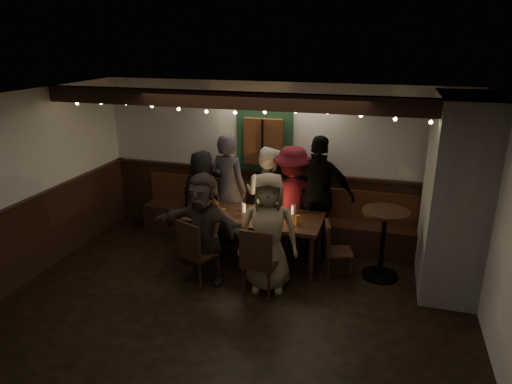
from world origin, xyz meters
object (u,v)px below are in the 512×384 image
(high_top, at_px, (383,235))
(person_b, at_px, (228,188))
(person_f, at_px, (204,228))
(person_c, at_px, (267,195))
(person_d, at_px, (292,198))
(chair_end, at_px, (333,246))
(person_g, at_px, (268,233))
(chair_near_right, at_px, (258,259))
(person_e, at_px, (319,195))
(dining_table, at_px, (252,219))
(person_a, at_px, (203,195))
(chair_near_left, at_px, (195,249))

(high_top, relative_size, person_b, 0.56)
(high_top, height_order, person_f, person_f)
(person_c, height_order, person_f, person_c)
(high_top, relative_size, person_d, 0.60)
(chair_end, bearing_deg, person_g, -145.23)
(chair_near_right, xyz_separation_m, person_e, (0.52, 1.57, 0.40))
(person_b, bearing_deg, dining_table, 146.81)
(person_a, height_order, person_d, person_d)
(chair_near_right, distance_m, high_top, 1.83)
(dining_table, height_order, chair_end, dining_table)
(high_top, relative_size, person_a, 0.67)
(chair_end, height_order, person_g, person_g)
(chair_end, height_order, person_b, person_b)
(high_top, xyz_separation_m, person_e, (-1.01, 0.57, 0.30))
(person_d, bearing_deg, chair_near_left, 34.00)
(person_b, bearing_deg, high_top, -179.38)
(person_c, bearing_deg, person_g, 119.05)
(person_f, bearing_deg, chair_near_left, -101.98)
(high_top, distance_m, person_f, 2.50)
(person_e, bearing_deg, person_c, -5.12)
(chair_near_left, bearing_deg, dining_table, 59.02)
(person_f, bearing_deg, person_d, 64.44)
(dining_table, bearing_deg, person_c, 88.65)
(person_e, relative_size, person_g, 1.15)
(high_top, bearing_deg, person_d, 157.64)
(chair_near_right, xyz_separation_m, chair_end, (0.87, 0.81, -0.08))
(chair_end, height_order, high_top, high_top)
(person_d, height_order, person_e, person_e)
(high_top, bearing_deg, person_a, 168.59)
(person_e, bearing_deg, high_top, 155.03)
(person_a, xyz_separation_m, person_c, (1.09, 0.12, 0.06))
(person_f, bearing_deg, person_c, 80.89)
(person_a, xyz_separation_m, person_e, (1.96, -0.03, 0.19))
(person_e, bearing_deg, person_a, 3.78)
(chair_near_left, distance_m, high_top, 2.63)
(person_g, bearing_deg, person_c, 93.45)
(person_b, height_order, person_f, person_b)
(person_a, bearing_deg, chair_near_left, 105.27)
(high_top, bearing_deg, person_b, 166.69)
(dining_table, height_order, person_d, person_d)
(dining_table, xyz_separation_m, high_top, (1.90, 0.05, -0.04))
(chair_near_left, xyz_separation_m, high_top, (2.44, 0.96, 0.11))
(chair_near_left, relative_size, chair_near_right, 0.98)
(person_g, bearing_deg, chair_near_left, -179.93)
(person_a, bearing_deg, chair_end, 157.78)
(person_d, distance_m, person_f, 1.66)
(chair_near_left, bearing_deg, high_top, 21.38)
(dining_table, relative_size, person_f, 1.33)
(person_a, relative_size, person_d, 0.89)
(chair_near_right, xyz_separation_m, high_top, (1.53, 0.99, 0.10))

